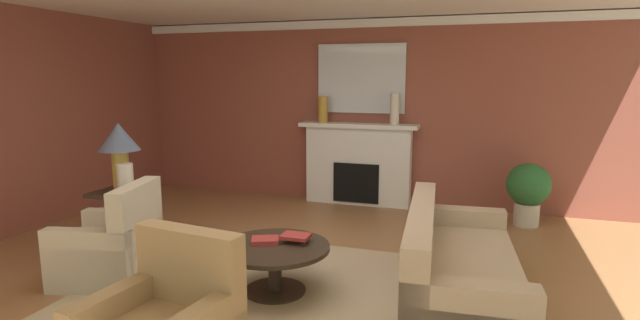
{
  "coord_description": "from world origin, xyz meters",
  "views": [
    {
      "loc": [
        1.75,
        -4.16,
        1.95
      ],
      "look_at": [
        0.04,
        1.13,
        1.0
      ],
      "focal_mm": 27.6,
      "sensor_mm": 36.0,
      "label": 1
    }
  ],
  "objects_px": {
    "vase_mantel_right": "(395,109)",
    "vase_on_side_table": "(125,179)",
    "table_lamp": "(119,144)",
    "sofa": "(456,273)",
    "side_table": "(124,217)",
    "vase_mantel_left": "(323,110)",
    "mantel_mirror": "(361,79)",
    "coffee_table": "(275,257)",
    "armchair_near_window": "(111,249)",
    "potted_plant": "(528,189)",
    "fireplace": "(358,166)"
  },
  "relations": [
    {
      "from": "table_lamp",
      "to": "potted_plant",
      "type": "relative_size",
      "value": 0.9
    },
    {
      "from": "mantel_mirror",
      "to": "side_table",
      "type": "xyz_separation_m",
      "value": [
        -1.99,
        -2.98,
        -1.51
      ]
    },
    {
      "from": "vase_mantel_right",
      "to": "table_lamp",
      "type": "bearing_deg",
      "value": -132.13
    },
    {
      "from": "mantel_mirror",
      "to": "side_table",
      "type": "height_order",
      "value": "mantel_mirror"
    },
    {
      "from": "vase_mantel_right",
      "to": "armchair_near_window",
      "type": "bearing_deg",
      "value": -121.4
    },
    {
      "from": "fireplace",
      "to": "vase_mantel_left",
      "type": "bearing_deg",
      "value": -174.84
    },
    {
      "from": "mantel_mirror",
      "to": "sofa",
      "type": "xyz_separation_m",
      "value": [
        1.61,
        -3.23,
        -1.62
      ]
    },
    {
      "from": "table_lamp",
      "to": "vase_mantel_right",
      "type": "distance_m",
      "value": 3.79
    },
    {
      "from": "fireplace",
      "to": "vase_mantel_left",
      "type": "distance_m",
      "value": 1.02
    },
    {
      "from": "side_table",
      "to": "potted_plant",
      "type": "distance_m",
      "value": 5.02
    },
    {
      "from": "table_lamp",
      "to": "vase_mantel_left",
      "type": "distance_m",
      "value": 3.16
    },
    {
      "from": "side_table",
      "to": "table_lamp",
      "type": "height_order",
      "value": "table_lamp"
    },
    {
      "from": "mantel_mirror",
      "to": "vase_on_side_table",
      "type": "bearing_deg",
      "value": -120.7
    },
    {
      "from": "vase_on_side_table",
      "to": "armchair_near_window",
      "type": "bearing_deg",
      "value": -65.87
    },
    {
      "from": "table_lamp",
      "to": "vase_mantel_left",
      "type": "height_order",
      "value": "vase_mantel_left"
    },
    {
      "from": "vase_mantel_right",
      "to": "vase_on_side_table",
      "type": "bearing_deg",
      "value": -129.22
    },
    {
      "from": "mantel_mirror",
      "to": "table_lamp",
      "type": "relative_size",
      "value": 1.79
    },
    {
      "from": "vase_mantel_left",
      "to": "potted_plant",
      "type": "height_order",
      "value": "vase_mantel_left"
    },
    {
      "from": "mantel_mirror",
      "to": "vase_mantel_right",
      "type": "height_order",
      "value": "mantel_mirror"
    },
    {
      "from": "table_lamp",
      "to": "coffee_table",
      "type": "bearing_deg",
      "value": -13.29
    },
    {
      "from": "coffee_table",
      "to": "potted_plant",
      "type": "xyz_separation_m",
      "value": [
        2.35,
        2.93,
        0.16
      ]
    },
    {
      "from": "fireplace",
      "to": "side_table",
      "type": "height_order",
      "value": "fireplace"
    },
    {
      "from": "sofa",
      "to": "side_table",
      "type": "height_order",
      "value": "sofa"
    },
    {
      "from": "coffee_table",
      "to": "armchair_near_window",
      "type": "bearing_deg",
      "value": -172.58
    },
    {
      "from": "vase_mantel_right",
      "to": "fireplace",
      "type": "bearing_deg",
      "value": 174.84
    },
    {
      "from": "armchair_near_window",
      "to": "vase_mantel_right",
      "type": "xyz_separation_m",
      "value": [
        2.13,
        3.5,
        1.17
      ]
    },
    {
      "from": "side_table",
      "to": "vase_mantel_right",
      "type": "xyz_separation_m",
      "value": [
        2.54,
        2.81,
        1.08
      ]
    },
    {
      "from": "fireplace",
      "to": "armchair_near_window",
      "type": "xyz_separation_m",
      "value": [
        -1.58,
        -3.55,
        -0.28
      ]
    },
    {
      "from": "sofa",
      "to": "coffee_table",
      "type": "distance_m",
      "value": 1.59
    },
    {
      "from": "potted_plant",
      "to": "fireplace",
      "type": "bearing_deg",
      "value": 170.27
    },
    {
      "from": "sofa",
      "to": "armchair_near_window",
      "type": "height_order",
      "value": "armchair_near_window"
    },
    {
      "from": "coffee_table",
      "to": "vase_mantel_left",
      "type": "relative_size",
      "value": 2.52
    },
    {
      "from": "armchair_near_window",
      "to": "coffee_table",
      "type": "xyz_separation_m",
      "value": [
        1.62,
        0.21,
        0.03
      ]
    },
    {
      "from": "vase_mantel_left",
      "to": "vase_mantel_right",
      "type": "relative_size",
      "value": 0.87
    },
    {
      "from": "mantel_mirror",
      "to": "vase_mantel_left",
      "type": "distance_m",
      "value": 0.74
    },
    {
      "from": "coffee_table",
      "to": "vase_on_side_table",
      "type": "bearing_deg",
      "value": 169.18
    },
    {
      "from": "coffee_table",
      "to": "vase_mantel_right",
      "type": "bearing_deg",
      "value": 81.12
    },
    {
      "from": "fireplace",
      "to": "mantel_mirror",
      "type": "relative_size",
      "value": 1.34
    },
    {
      "from": "armchair_near_window",
      "to": "vase_on_side_table",
      "type": "distance_m",
      "value": 0.84
    },
    {
      "from": "fireplace",
      "to": "side_table",
      "type": "bearing_deg",
      "value": -124.85
    },
    {
      "from": "armchair_near_window",
      "to": "table_lamp",
      "type": "distance_m",
      "value": 1.22
    },
    {
      "from": "sofa",
      "to": "vase_mantel_right",
      "type": "height_order",
      "value": "vase_mantel_right"
    },
    {
      "from": "sofa",
      "to": "vase_on_side_table",
      "type": "relative_size",
      "value": 6.53
    },
    {
      "from": "coffee_table",
      "to": "vase_on_side_table",
      "type": "relative_size",
      "value": 3.02
    },
    {
      "from": "fireplace",
      "to": "vase_mantel_left",
      "type": "relative_size",
      "value": 4.53
    },
    {
      "from": "vase_mantel_right",
      "to": "vase_on_side_table",
      "type": "height_order",
      "value": "vase_mantel_right"
    },
    {
      "from": "vase_mantel_left",
      "to": "vase_mantel_right",
      "type": "bearing_deg",
      "value": 0.0
    },
    {
      "from": "potted_plant",
      "to": "coffee_table",
      "type": "bearing_deg",
      "value": -128.82
    },
    {
      "from": "fireplace",
      "to": "potted_plant",
      "type": "relative_size",
      "value": 2.16
    },
    {
      "from": "side_table",
      "to": "potted_plant",
      "type": "height_order",
      "value": "potted_plant"
    }
  ]
}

